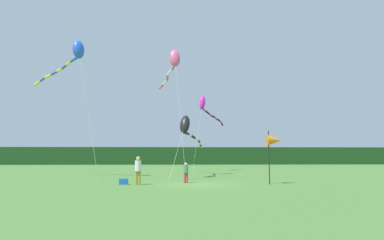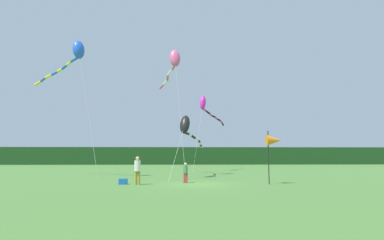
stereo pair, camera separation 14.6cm
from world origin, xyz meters
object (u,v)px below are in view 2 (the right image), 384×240
Objects in this scene: kite_magenta at (205,106)px; person_child at (185,172)px; person_adult at (137,169)px; banner_flag_pole at (274,141)px; kite_rainbow at (174,62)px; cooler_box at (123,181)px; kite_blue at (74,54)px; kite_black at (187,128)px.

person_child is at bearing -99.34° from kite_magenta.
person_adult is 8.45m from banner_flag_pole.
cooler_box is at bearing -110.46° from kite_rainbow.
person_child is 0.15× the size of kite_magenta.
cooler_box is at bearing -167.86° from person_child.
person_adult is 0.15× the size of kite_blue.
banner_flag_pole reaches higher than cooler_box.
kite_blue is 1.27× the size of kite_magenta.
kite_rainbow is (7.94, 2.15, 0.12)m from kite_blue.
kite_black is (9.08, 0.18, -5.88)m from kite_blue.
kite_rainbow is at bearing 120.14° from kite_black.
banner_flag_pole is 0.30× the size of kite_blue.
banner_flag_pole is at bearing -52.27° from kite_rainbow.
kite_blue is at bearing 131.95° from cooler_box.
kite_blue is at bearing -178.84° from kite_black.
kite_magenta is (6.39, 16.62, 7.18)m from cooler_box.
kite_blue is at bearing -136.09° from kite_magenta.
kite_rainbow reaches higher than kite_blue.
cooler_box is 19.20m from kite_magenta.
cooler_box is 0.06× the size of kite_black.
kite_rainbow reaches higher than person_child.
banner_flag_pole is at bearing -80.69° from kite_magenta.
banner_flag_pole is 17.84m from kite_magenta.
kite_blue is 10.82m from kite_black.
kite_blue reaches higher than cooler_box.
kite_blue reaches higher than kite_black.
kite_rainbow is at bearing 97.37° from person_child.
person_adult reaches higher than person_child.
banner_flag_pole is 0.30× the size of kite_rainbow.
cooler_box is 0.04× the size of kite_blue.
kite_blue is (-5.94, 6.01, 8.87)m from person_adult.
kite_black is (0.24, 4.98, 3.21)m from person_child.
person_adult reaches higher than cooler_box.
banner_flag_pole is at bearing -12.33° from person_child.
kite_magenta is (2.60, 15.81, 6.64)m from person_child.
kite_magenta reaches higher than banner_flag_pole.
person_child is 3.92m from cooler_box.
kite_black is (-5.14, 6.15, 1.29)m from banner_flag_pole.
kite_blue is at bearing 157.23° from banner_flag_pole.
banner_flag_pole reaches higher than person_child.
cooler_box is at bearing -48.05° from kite_blue.
person_adult is 12.25m from kite_blue.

